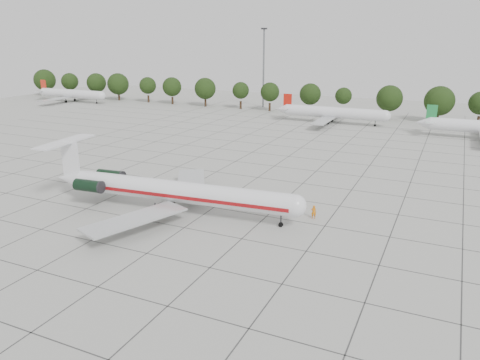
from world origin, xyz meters
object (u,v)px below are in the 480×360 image
(main_airliner, at_px, (166,190))
(floodlight_mast, at_px, (264,63))
(ground_crew, at_px, (314,212))
(bg_airliner_a, at_px, (71,94))
(bg_airliner_c, at_px, (333,113))

(main_airliner, relative_size, floodlight_mast, 1.47)
(ground_crew, distance_m, bg_airliner_a, 132.93)
(bg_airliner_a, xyz_separation_m, bg_airliner_c, (96.42, -2.44, 0.00))
(main_airliner, relative_size, bg_airliner_a, 1.33)
(main_airliner, height_order, floodlight_mast, floodlight_mast)
(floodlight_mast, bearing_deg, ground_crew, -64.01)
(main_airliner, bearing_deg, bg_airliner_a, 134.59)
(bg_airliner_c, relative_size, floodlight_mast, 1.11)
(ground_crew, xyz_separation_m, bg_airliner_a, (-111.47, 72.39, 1.98))
(bg_airliner_a, bearing_deg, main_airliner, -40.28)
(ground_crew, distance_m, bg_airliner_c, 71.58)
(ground_crew, distance_m, floodlight_mast, 101.13)
(main_airliner, distance_m, floodlight_mast, 99.84)
(ground_crew, bearing_deg, bg_airliner_a, -47.96)
(ground_crew, relative_size, floodlight_mast, 0.07)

